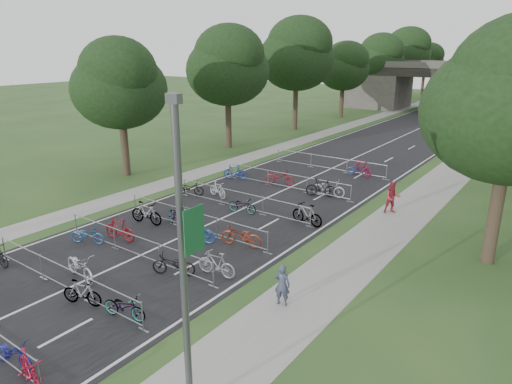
% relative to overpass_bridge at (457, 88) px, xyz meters
% --- Properties ---
extents(road, '(11.00, 140.00, 0.01)m').
position_rel_overpass_bridge_xyz_m(road, '(0.00, -15.00, -3.53)').
color(road, black).
rests_on(road, ground).
extents(sidewalk_right, '(3.00, 140.00, 0.01)m').
position_rel_overpass_bridge_xyz_m(sidewalk_right, '(8.00, -15.00, -3.53)').
color(sidewalk_right, gray).
rests_on(sidewalk_right, ground).
extents(sidewalk_left, '(2.00, 140.00, 0.01)m').
position_rel_overpass_bridge_xyz_m(sidewalk_left, '(-7.50, -15.00, -3.53)').
color(sidewalk_left, gray).
rests_on(sidewalk_left, ground).
extents(lane_markings, '(0.12, 140.00, 0.00)m').
position_rel_overpass_bridge_xyz_m(lane_markings, '(0.00, -15.00, -3.53)').
color(lane_markings, silver).
rests_on(lane_markings, ground).
extents(overpass_bridge, '(31.00, 8.00, 7.05)m').
position_rel_overpass_bridge_xyz_m(overpass_bridge, '(0.00, 0.00, 0.00)').
color(overpass_bridge, '#44403C').
rests_on(overpass_bridge, ground).
extents(lamppost, '(0.61, 0.65, 8.21)m').
position_rel_overpass_bridge_xyz_m(lamppost, '(8.33, -63.00, 0.75)').
color(lamppost, '#4C4C51').
rests_on(lamppost, ground).
extents(tree_left_0, '(6.72, 6.72, 10.25)m').
position_rel_overpass_bridge_xyz_m(tree_left_0, '(-11.39, -49.07, 2.96)').
color(tree_left_0, '#33261C').
rests_on(tree_left_0, ground).
extents(tree_left_1, '(7.56, 7.56, 11.53)m').
position_rel_overpass_bridge_xyz_m(tree_left_1, '(-11.39, -37.07, 3.77)').
color(tree_left_1, '#33261C').
rests_on(tree_left_1, ground).
extents(tree_left_2, '(8.40, 8.40, 12.81)m').
position_rel_overpass_bridge_xyz_m(tree_left_2, '(-11.39, -25.07, 4.58)').
color(tree_left_2, '#33261C').
rests_on(tree_left_2, ground).
extents(tree_left_3, '(6.72, 6.72, 10.25)m').
position_rel_overpass_bridge_xyz_m(tree_left_3, '(-11.39, -13.07, 2.96)').
color(tree_left_3, '#33261C').
rests_on(tree_left_3, ground).
extents(tree_left_4, '(7.56, 7.56, 11.53)m').
position_rel_overpass_bridge_xyz_m(tree_left_4, '(-11.39, -1.07, 3.77)').
color(tree_left_4, '#33261C').
rests_on(tree_left_4, ground).
extents(tree_left_5, '(8.40, 8.40, 12.81)m').
position_rel_overpass_bridge_xyz_m(tree_left_5, '(-11.39, 10.93, 4.58)').
color(tree_left_5, '#33261C').
rests_on(tree_left_5, ground).
extents(tree_left_6, '(6.72, 6.72, 10.25)m').
position_rel_overpass_bridge_xyz_m(tree_left_6, '(-11.39, 22.93, 2.96)').
color(tree_left_6, '#33261C').
rests_on(tree_left_6, ground).
extents(barrier_row_1, '(9.70, 0.08, 1.10)m').
position_rel_overpass_bridge_xyz_m(barrier_row_1, '(0.00, -61.40, -2.99)').
color(barrier_row_1, gray).
rests_on(barrier_row_1, ground).
extents(barrier_row_2, '(9.70, 0.08, 1.10)m').
position_rel_overpass_bridge_xyz_m(barrier_row_2, '(0.00, -57.80, -2.99)').
color(barrier_row_2, gray).
rests_on(barrier_row_2, ground).
extents(barrier_row_3, '(9.70, 0.08, 1.10)m').
position_rel_overpass_bridge_xyz_m(barrier_row_3, '(0.00, -54.00, -2.99)').
color(barrier_row_3, gray).
rests_on(barrier_row_3, ground).
extents(barrier_row_4, '(9.70, 0.08, 1.10)m').
position_rel_overpass_bridge_xyz_m(barrier_row_4, '(0.00, -50.00, -2.99)').
color(barrier_row_4, gray).
rests_on(barrier_row_4, ground).
extents(barrier_row_5, '(9.70, 0.08, 1.10)m').
position_rel_overpass_bridge_xyz_m(barrier_row_5, '(0.00, -45.00, -2.99)').
color(barrier_row_5, gray).
rests_on(barrier_row_5, ground).
extents(barrier_row_6, '(9.70, 0.08, 1.10)m').
position_rel_overpass_bridge_xyz_m(barrier_row_6, '(0.00, -39.00, -2.99)').
color(barrier_row_6, gray).
rests_on(barrier_row_6, ground).
extents(bike_2, '(1.76, 0.88, 0.88)m').
position_rel_overpass_bridge_xyz_m(bike_2, '(2.82, -64.86, -3.09)').
color(bike_2, navy).
rests_on(bike_2, ground).
extents(bike_3, '(2.04, 0.97, 1.18)m').
position_rel_overpass_bridge_xyz_m(bike_3, '(4.30, -65.09, -2.94)').
color(bike_3, maroon).
rests_on(bike_3, ground).
extents(bike_5, '(2.25, 1.05, 1.14)m').
position_rel_overpass_bridge_xyz_m(bike_5, '(-0.26, -60.48, -2.97)').
color(bike_5, '#A7A5AD').
rests_on(bike_5, ground).
extents(bike_6, '(1.72, 0.98, 0.99)m').
position_rel_overpass_bridge_xyz_m(bike_6, '(1.54, -61.62, -3.04)').
color(bike_6, gray).
rests_on(bike_6, ground).
extents(bike_7, '(1.84, 0.98, 0.92)m').
position_rel_overpass_bridge_xyz_m(bike_7, '(3.52, -61.28, -3.07)').
color(bike_7, gray).
rests_on(bike_7, ground).
extents(bike_8, '(1.80, 1.26, 0.90)m').
position_rel_overpass_bridge_xyz_m(bike_8, '(-3.12, -58.17, -3.09)').
color(bike_8, '#1C4F9A').
rests_on(bike_8, ground).
extents(bike_9, '(1.97, 0.73, 1.16)m').
position_rel_overpass_bridge_xyz_m(bike_9, '(-2.16, -56.99, -2.95)').
color(bike_9, maroon).
rests_on(bike_9, ground).
extents(bike_10, '(1.95, 1.41, 0.98)m').
position_rel_overpass_bridge_xyz_m(bike_10, '(2.61, -58.02, -3.05)').
color(bike_10, black).
rests_on(bike_10, ground).
extents(bike_11, '(1.86, 0.71, 1.09)m').
position_rel_overpass_bridge_xyz_m(bike_11, '(4.10, -57.02, -2.99)').
color(bike_11, gray).
rests_on(bike_11, ground).
extents(bike_12, '(2.09, 0.85, 1.22)m').
position_rel_overpass_bridge_xyz_m(bike_12, '(-2.75, -54.78, -2.92)').
color(bike_12, gray).
rests_on(bike_12, ground).
extents(bike_13, '(2.15, 1.58, 1.08)m').
position_rel_overpass_bridge_xyz_m(bike_13, '(-1.21, -54.13, -2.99)').
color(bike_13, gray).
rests_on(bike_13, ground).
extents(bike_14, '(2.00, 0.93, 1.16)m').
position_rel_overpass_bridge_xyz_m(bike_14, '(1.12, -54.93, -2.95)').
color(bike_14, '#1B4096').
rests_on(bike_14, ground).
extents(bike_15, '(2.15, 1.19, 1.07)m').
position_rel_overpass_bridge_xyz_m(bike_15, '(3.10, -54.06, -3.00)').
color(bike_15, maroon).
rests_on(bike_15, ground).
extents(bike_16, '(1.91, 1.50, 0.97)m').
position_rel_overpass_bridge_xyz_m(bike_16, '(-4.30, -49.86, -3.05)').
color(bike_16, black).
rests_on(bike_16, ground).
extents(bike_17, '(1.79, 0.95, 1.04)m').
position_rel_overpass_bridge_xyz_m(bike_17, '(-2.60, -49.08, -3.01)').
color(bike_17, silver).
rests_on(bike_17, ground).
extents(bike_18, '(1.82, 0.88, 0.91)m').
position_rel_overpass_bridge_xyz_m(bike_18, '(0.38, -50.42, -3.08)').
color(bike_18, gray).
rests_on(bike_18, ground).
extents(bike_19, '(2.02, 0.81, 1.18)m').
position_rel_overpass_bridge_xyz_m(bike_19, '(4.30, -49.84, -2.94)').
color(bike_19, gray).
rests_on(bike_19, ground).
extents(bike_20, '(1.80, 1.10, 1.04)m').
position_rel_overpass_bridge_xyz_m(bike_20, '(-4.30, -45.18, -3.01)').
color(bike_20, navy).
rests_on(bike_20, ground).
extents(bike_21, '(2.14, 1.18, 1.07)m').
position_rel_overpass_bridge_xyz_m(bike_21, '(-0.96, -44.40, -3.00)').
color(bike_21, maroon).
rests_on(bike_21, ground).
extents(bike_22, '(1.98, 1.24, 1.15)m').
position_rel_overpass_bridge_xyz_m(bike_22, '(2.58, -45.08, -2.96)').
color(bike_22, black).
rests_on(bike_22, ground).
extents(bike_23, '(2.23, 1.10, 1.12)m').
position_rel_overpass_bridge_xyz_m(bike_23, '(2.99, -44.82, -2.97)').
color(bike_23, '#9E9EA6').
rests_on(bike_23, ground).
extents(bike_26, '(1.78, 0.91, 0.89)m').
position_rel_overpass_bridge_xyz_m(bike_26, '(2.47, -39.07, -3.09)').
color(bike_26, navy).
rests_on(bike_26, ground).
extents(bike_27, '(1.94, 1.34, 1.14)m').
position_rel_overpass_bridge_xyz_m(bike_27, '(2.77, -38.96, -2.96)').
color(bike_27, maroon).
rests_on(bike_27, ground).
extents(pedestrian_a, '(0.67, 0.53, 1.62)m').
position_rel_overpass_bridge_xyz_m(pedestrian_a, '(7.49, -57.28, -2.72)').
color(pedestrian_a, '#373E52').
rests_on(pedestrian_a, ground).
extents(pedestrian_b, '(1.13, 1.10, 1.83)m').
position_rel_overpass_bridge_xyz_m(pedestrian_b, '(7.32, -45.39, -2.62)').
color(pedestrian_b, maroon).
rests_on(pedestrian_b, ground).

